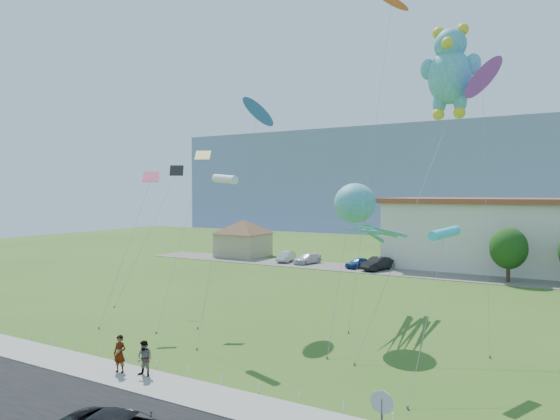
% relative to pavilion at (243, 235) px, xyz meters
% --- Properties ---
extents(ground, '(160.00, 160.00, 0.00)m').
position_rel_pavilion_xyz_m(ground, '(24.00, -38.00, -3.02)').
color(ground, '#335618').
rests_on(ground, ground).
extents(sidewalk, '(80.00, 2.50, 0.10)m').
position_rel_pavilion_xyz_m(sidewalk, '(24.00, -40.75, -2.97)').
color(sidewalk, gray).
rests_on(sidewalk, ground).
extents(parking_strip, '(70.00, 6.00, 0.06)m').
position_rel_pavilion_xyz_m(parking_strip, '(24.00, -3.00, -2.99)').
color(parking_strip, '#59544C').
rests_on(parking_strip, ground).
extents(hill_ridge, '(160.00, 50.00, 25.00)m').
position_rel_pavilion_xyz_m(hill_ridge, '(24.00, 82.00, 9.48)').
color(hill_ridge, gray).
rests_on(hill_ridge, ground).
extents(pavilion, '(9.20, 9.20, 5.00)m').
position_rel_pavilion_xyz_m(pavilion, '(0.00, 0.00, 0.00)').
color(pavilion, tan).
rests_on(pavilion, ground).
extents(stop_sign, '(0.80, 0.07, 2.50)m').
position_rel_pavilion_xyz_m(stop_sign, '(33.50, -42.21, -1.15)').
color(stop_sign, slate).
rests_on(stop_sign, ground).
extents(rope_fence, '(26.05, 0.05, 0.50)m').
position_rel_pavilion_xyz_m(rope_fence, '(24.00, -39.30, -2.77)').
color(rope_fence, white).
rests_on(rope_fence, ground).
extents(tree_near, '(3.60, 3.60, 5.47)m').
position_rel_pavilion_xyz_m(tree_near, '(34.00, -4.00, 0.36)').
color(tree_near, '#3F2B19').
rests_on(tree_near, ground).
extents(pedestrian_left, '(0.73, 0.55, 1.82)m').
position_rel_pavilion_xyz_m(pedestrian_left, '(19.82, -40.58, -2.01)').
color(pedestrian_left, gray).
rests_on(pedestrian_left, sidewalk).
extents(pedestrian_right, '(0.87, 0.70, 1.69)m').
position_rel_pavilion_xyz_m(pedestrian_right, '(21.24, -40.35, -2.08)').
color(pedestrian_right, gray).
rests_on(pedestrian_right, sidewalk).
extents(parked_car_silver, '(2.08, 4.17, 1.31)m').
position_rel_pavilion_xyz_m(parked_car_silver, '(8.00, -2.15, -2.31)').
color(parked_car_silver, '#ABAAB1').
rests_on(parked_car_silver, parking_strip).
extents(parked_car_white, '(2.68, 4.50, 1.22)m').
position_rel_pavilion_xyz_m(parked_car_white, '(11.11, -2.31, -2.35)').
color(parked_car_white, silver).
rests_on(parked_car_white, parking_strip).
extents(parked_car_blue, '(2.56, 3.84, 1.22)m').
position_rel_pavilion_xyz_m(parked_car_blue, '(17.87, -2.60, -2.36)').
color(parked_car_blue, navy).
rests_on(parked_car_blue, parking_strip).
extents(parked_car_black, '(2.86, 4.79, 1.49)m').
position_rel_pavilion_xyz_m(parked_car_black, '(20.35, -3.13, -2.22)').
color(parked_car_black, black).
rests_on(parked_car_black, parking_strip).
extents(octopus_kite, '(2.53, 13.13, 9.47)m').
position_rel_pavilion_xyz_m(octopus_kite, '(27.03, -26.26, 4.31)').
color(octopus_kite, teal).
rests_on(octopus_kite, ground).
extents(teddy_bear_kite, '(4.48, 12.23, 20.00)m').
position_rel_pavilion_xyz_m(teddy_bear_kite, '(31.82, -22.86, 14.03)').
color(teddy_bear_kite, teal).
rests_on(teddy_bear_kite, ground).
extents(small_kite_pink, '(1.75, 4.44, 10.40)m').
position_rel_pavilion_xyz_m(small_kite_pink, '(13.34, -32.13, 5.91)').
color(small_kite_pink, '#D8305C').
rests_on(small_kite_pink, ground).
extents(small_kite_orange, '(1.80, 8.35, 23.85)m').
position_rel_pavilion_xyz_m(small_kite_orange, '(27.18, -21.05, 19.44)').
color(small_kite_orange, '#E95119').
rests_on(small_kite_orange, ground).
extents(small_kite_purple, '(2.21, 6.09, 16.79)m').
position_rel_pavilion_xyz_m(small_kite_purple, '(34.03, -23.94, 12.72)').
color(small_kite_purple, '#A835D7').
rests_on(small_kite_purple, ground).
extents(small_kite_white, '(0.50, 3.83, 10.12)m').
position_rel_pavilion_xyz_m(small_kite_white, '(20.77, -33.14, 6.58)').
color(small_kite_white, white).
rests_on(small_kite_white, ground).
extents(small_kite_cyan, '(0.61, 6.63, 7.29)m').
position_rel_pavilion_xyz_m(small_kite_cyan, '(33.42, -32.19, 3.78)').
color(small_kite_cyan, '#30C2D9').
rests_on(small_kite_cyan, ground).
extents(small_kite_yellow, '(1.59, 6.60, 12.04)m').
position_rel_pavilion_xyz_m(small_kite_yellow, '(15.61, -29.24, 7.23)').
color(small_kite_yellow, gold).
rests_on(small_kite_yellow, ground).
extents(small_kite_black, '(2.87, 5.47, 11.12)m').
position_rel_pavilion_xyz_m(small_kite_black, '(10.49, -26.49, 6.48)').
color(small_kite_black, black).
rests_on(small_kite_black, ground).
extents(small_kite_blue, '(1.80, 7.69, 15.68)m').
position_rel_pavilion_xyz_m(small_kite_blue, '(18.31, -25.52, 11.64)').
color(small_kite_blue, blue).
rests_on(small_kite_blue, ground).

